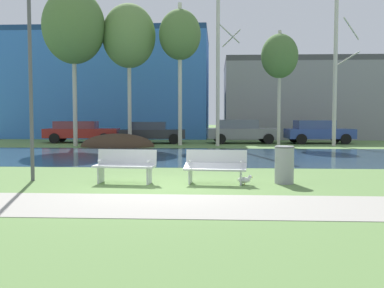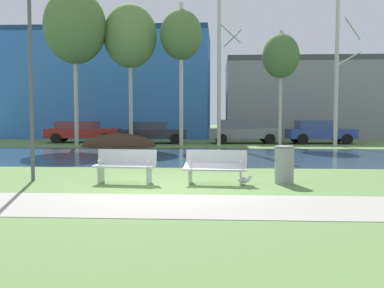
# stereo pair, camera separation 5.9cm
# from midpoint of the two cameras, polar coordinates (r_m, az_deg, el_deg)

# --- Properties ---
(ground_plane) EXTENTS (120.00, 120.00, 0.00)m
(ground_plane) POSITION_cam_midpoint_polar(r_m,az_deg,el_deg) (21.00, -0.30, -1.19)
(ground_plane) COLOR #5B7F42
(paved_path_strip) EXTENTS (60.00, 2.38, 0.01)m
(paved_path_strip) POSITION_cam_midpoint_polar(r_m,az_deg,el_deg) (9.03, -4.91, -7.69)
(paved_path_strip) COLOR #9E998E
(paved_path_strip) RESTS_ON ground
(river_band) EXTENTS (80.00, 8.86, 0.01)m
(river_band) POSITION_cam_midpoint_polar(r_m,az_deg,el_deg) (19.67, -0.53, -1.51)
(river_band) COLOR #284256
(river_band) RESTS_ON ground
(soil_mound) EXTENTS (4.17, 2.75, 1.48)m
(soil_mound) POSITION_cam_midpoint_polar(r_m,az_deg,el_deg) (25.82, -9.42, -0.33)
(soil_mound) COLOR #423021
(soil_mound) RESTS_ON ground
(bench_left) EXTENTS (1.65, 0.71, 0.87)m
(bench_left) POSITION_cam_midpoint_polar(r_m,az_deg,el_deg) (11.97, -8.57, -2.65)
(bench_left) COLOR silver
(bench_left) RESTS_ON ground
(bench_right) EXTENTS (1.65, 0.71, 0.87)m
(bench_right) POSITION_cam_midpoint_polar(r_m,az_deg,el_deg) (11.73, 2.85, -2.74)
(bench_right) COLOR silver
(bench_right) RESTS_ON ground
(trash_bin) EXTENTS (0.52, 0.52, 0.98)m
(trash_bin) POSITION_cam_midpoint_polar(r_m,az_deg,el_deg) (12.00, 11.43, -2.50)
(trash_bin) COLOR gray
(trash_bin) RESTS_ON ground
(seagull) EXTENTS (0.41, 0.15, 0.25)m
(seagull) POSITION_cam_midpoint_polar(r_m,az_deg,el_deg) (11.66, 6.54, -4.49)
(seagull) COLOR white
(seagull) RESTS_ON ground
(streetlamp) EXTENTS (0.32, 0.32, 5.79)m
(streetlamp) POSITION_cam_midpoint_polar(r_m,az_deg,el_deg) (13.11, -19.93, 12.40)
(streetlamp) COLOR #4C4C51
(streetlamp) RESTS_ON ground
(birch_far_left) EXTENTS (3.52, 3.52, 8.91)m
(birch_far_left) POSITION_cam_midpoint_polar(r_m,az_deg,el_deg) (27.28, -14.77, 14.10)
(birch_far_left) COLOR #BCB7A8
(birch_far_left) RESTS_ON ground
(birch_left) EXTENTS (3.12, 3.12, 8.29)m
(birch_left) POSITION_cam_midpoint_polar(r_m,az_deg,el_deg) (27.49, -8.02, 13.30)
(birch_left) COLOR beige
(birch_left) RESTS_ON ground
(birch_center_left) EXTENTS (2.43, 2.43, 8.26)m
(birch_center_left) POSITION_cam_midpoint_polar(r_m,az_deg,el_deg) (26.94, -1.60, 13.51)
(birch_center_left) COLOR beige
(birch_center_left) RESTS_ON ground
(birch_center) EXTENTS (1.39, 2.50, 9.41)m
(birch_center) POSITION_cam_midpoint_polar(r_m,az_deg,el_deg) (26.20, 3.29, 10.24)
(birch_center) COLOR beige
(birch_center) RESTS_ON ground
(birch_center_right) EXTENTS (2.12, 2.12, 6.63)m
(birch_center_right) POSITION_cam_midpoint_polar(r_m,az_deg,el_deg) (26.92, 10.93, 10.76)
(birch_center_right) COLOR #BCB7A8
(birch_center_right) RESTS_ON ground
(birch_right) EXTENTS (1.43, 2.56, 9.06)m
(birch_right) POSITION_cam_midpoint_polar(r_m,az_deg,el_deg) (27.33, 17.64, 9.41)
(birch_right) COLOR beige
(birch_right) RESTS_ON ground
(parked_van_nearest_red) EXTENTS (4.80, 2.20, 1.38)m
(parked_van_nearest_red) POSITION_cam_midpoint_polar(r_m,az_deg,el_deg) (30.05, -13.94, 1.59)
(parked_van_nearest_red) COLOR maroon
(parked_van_nearest_red) RESTS_ON ground
(parked_sedan_second_dark) EXTENTS (4.18, 2.27, 1.35)m
(parked_sedan_second_dark) POSITION_cam_midpoint_polar(r_m,az_deg,el_deg) (28.57, -5.20, 1.55)
(parked_sedan_second_dark) COLOR #282B30
(parked_sedan_second_dark) RESTS_ON ground
(parked_hatch_third_grey) EXTENTS (4.58, 2.32, 1.49)m
(parked_hatch_third_grey) POSITION_cam_midpoint_polar(r_m,az_deg,el_deg) (28.66, 6.15, 1.66)
(parked_hatch_third_grey) COLOR slate
(parked_hatch_third_grey) RESTS_ON ground
(parked_wagon_fourth_blue) EXTENTS (4.23, 2.28, 1.45)m
(parked_wagon_fourth_blue) POSITION_cam_midpoint_polar(r_m,az_deg,el_deg) (29.36, 15.52, 1.56)
(parked_wagon_fourth_blue) COLOR #2D4793
(parked_wagon_fourth_blue) RESTS_ON ground
(building_blue_store) EXTENTS (16.12, 9.60, 8.36)m
(building_blue_store) POSITION_cam_midpoint_polar(r_m,az_deg,el_deg) (38.51, -10.24, 7.20)
(building_blue_store) COLOR #3870C6
(building_blue_store) RESTS_ON ground
(building_grey_warehouse) EXTENTS (15.13, 9.86, 6.01)m
(building_grey_warehouse) POSITION_cam_midpoint_polar(r_m,az_deg,el_deg) (38.01, 15.64, 5.39)
(building_grey_warehouse) COLOR gray
(building_grey_warehouse) RESTS_ON ground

